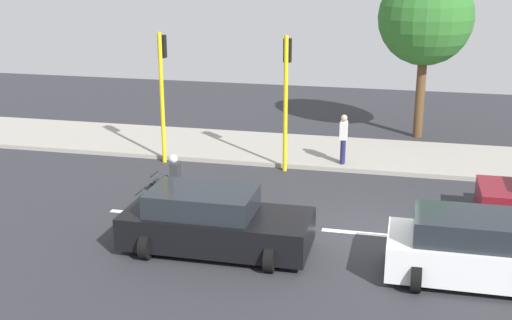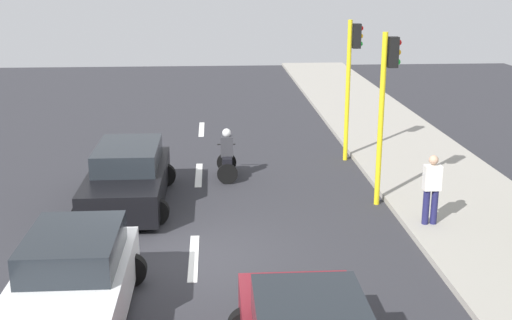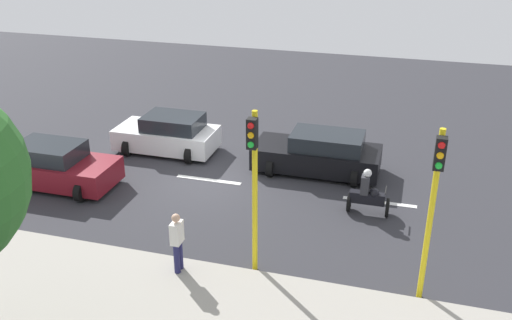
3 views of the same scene
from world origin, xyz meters
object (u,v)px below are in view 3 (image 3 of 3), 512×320
car_black (319,153)px  car_maroon (57,166)px  traffic_light_corner (254,172)px  traffic_light_midblock (434,194)px  car_white (168,134)px  motorcycle (368,195)px  pedestrian_near_signal (177,241)px

car_black → car_maroon: size_ratio=1.14×
traffic_light_corner → car_black: bearing=175.5°
car_black → traffic_light_corner: bearing=-4.5°
traffic_light_midblock → car_white: bearing=-125.0°
motorcycle → traffic_light_midblock: (3.99, 1.72, 2.29)m
car_black → traffic_light_midblock: (6.65, 3.76, 2.22)m
motorcycle → traffic_light_midblock: traffic_light_midblock is taller
car_maroon → car_white: size_ratio=1.02×
motorcycle → traffic_light_corner: traffic_light_corner is taller
car_black → pedestrian_near_signal: bearing=-17.8°
pedestrian_near_signal → car_maroon: bearing=-121.5°
car_white → car_maroon: bearing=-32.8°
car_white → pedestrian_near_signal: bearing=25.9°
car_black → car_maroon: bearing=-67.1°
car_white → motorcycle: 8.58m
pedestrian_near_signal → traffic_light_corner: size_ratio=0.38×
car_maroon → car_white: same height
car_maroon → traffic_light_corner: (3.05, 7.99, 2.22)m
car_maroon → traffic_light_midblock: size_ratio=0.89×
car_black → pedestrian_near_signal: (7.36, -2.37, 0.35)m
traffic_light_midblock → pedestrian_near_signal: bearing=-83.3°
pedestrian_near_signal → car_black: bearing=162.2°
motorcycle → traffic_light_midblock: bearing=23.3°
car_maroon → motorcycle: 10.59m
car_black → traffic_light_corner: traffic_light_corner is taller
car_black → car_white: (-0.23, -6.05, -0.00)m
car_white → traffic_light_midblock: 12.18m
pedestrian_near_signal → traffic_light_midblock: 6.44m
pedestrian_near_signal → traffic_light_midblock: size_ratio=0.38×
motorcycle → traffic_light_corner: size_ratio=0.34×
car_black → car_white: 6.05m
car_black → pedestrian_near_signal: pedestrian_near_signal is taller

